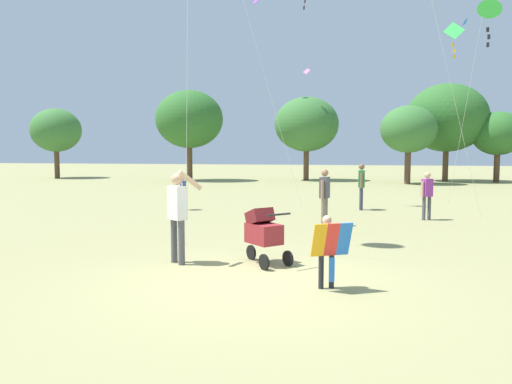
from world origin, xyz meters
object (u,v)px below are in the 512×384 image
at_px(kite_orange_delta, 489,11).
at_px(person_sitting_far, 427,192).
at_px(person_red_shirt, 361,183).
at_px(kite_green_novelty, 455,41).
at_px(person_kid_running, 183,190).
at_px(stroller, 263,231).
at_px(person_couple_left, 325,192).
at_px(child_with_butterfly_kite, 327,245).
at_px(person_adult_flyer, 178,209).

distance_m(kite_orange_delta, person_sitting_far, 5.64).
bearing_deg(person_red_shirt, person_sitting_far, -49.24).
distance_m(kite_green_novelty, person_kid_running, 11.37).
distance_m(stroller, person_couple_left, 4.85).
relative_size(person_sitting_far, person_couple_left, 0.91).
bearing_deg(person_sitting_far, person_kid_running, 172.86).
xyz_separation_m(person_red_shirt, person_couple_left, (-1.06, -3.87, -0.02)).
relative_size(stroller, person_kid_running, 0.88).
bearing_deg(person_sitting_far, kite_orange_delta, 24.48).
bearing_deg(person_couple_left, person_red_shirt, 74.64).
distance_m(child_with_butterfly_kite, person_adult_flyer, 3.01).
height_order(person_adult_flyer, stroller, person_adult_flyer).
height_order(person_sitting_far, person_couple_left, person_couple_left).
xyz_separation_m(person_sitting_far, person_couple_left, (-2.92, -1.73, 0.08)).
relative_size(person_adult_flyer, kite_orange_delta, 0.27).
distance_m(person_adult_flyer, person_red_shirt, 9.55).
xyz_separation_m(kite_orange_delta, person_kid_running, (-9.59, 0.21, -5.46)).
height_order(child_with_butterfly_kite, stroller, child_with_butterfly_kite).
relative_size(person_couple_left, person_kid_running, 1.33).
distance_m(stroller, person_kid_running, 8.52).
distance_m(stroller, kite_green_novelty, 13.36).
height_order(kite_orange_delta, person_red_shirt, kite_orange_delta).
height_order(person_adult_flyer, kite_orange_delta, kite_orange_delta).
height_order(child_with_butterfly_kite, person_red_shirt, person_red_shirt).
bearing_deg(person_kid_running, kite_green_novelty, 20.54).
bearing_deg(person_sitting_far, kite_green_novelty, 71.62).
relative_size(person_adult_flyer, person_couple_left, 1.11).
xyz_separation_m(person_adult_flyer, stroller, (1.53, 0.26, -0.39)).
distance_m(child_with_butterfly_kite, stroller, 1.88).
bearing_deg(person_couple_left, child_with_butterfly_kite, -86.72).
height_order(person_sitting_far, person_kid_running, person_sitting_far).
relative_size(child_with_butterfly_kite, person_kid_running, 0.94).
height_order(person_adult_flyer, kite_green_novelty, kite_green_novelty).
bearing_deg(person_kid_running, child_with_butterfly_kite, -59.14).
bearing_deg(person_kid_running, stroller, -61.27).
distance_m(person_adult_flyer, person_sitting_far, 8.59).
distance_m(person_adult_flyer, stroller, 1.60).
bearing_deg(child_with_butterfly_kite, person_couple_left, 93.28).
height_order(kite_green_novelty, person_sitting_far, kite_green_novelty).
height_order(stroller, kite_green_novelty, kite_green_novelty).
distance_m(child_with_butterfly_kite, person_sitting_far, 8.32).
relative_size(kite_orange_delta, person_couple_left, 4.16).
distance_m(child_with_butterfly_kite, person_red_shirt, 10.09).
distance_m(stroller, person_sitting_far, 7.51).
distance_m(child_with_butterfly_kite, person_couple_left, 6.20).
distance_m(kite_green_novelty, person_sitting_far, 7.07).
bearing_deg(person_adult_flyer, stroller, 9.80).
xyz_separation_m(kite_green_novelty, person_couple_left, (-4.41, -6.22, -5.16)).
bearing_deg(person_couple_left, person_adult_flyer, -115.53).
xyz_separation_m(child_with_butterfly_kite, kite_orange_delta, (4.27, 8.69, 5.48)).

